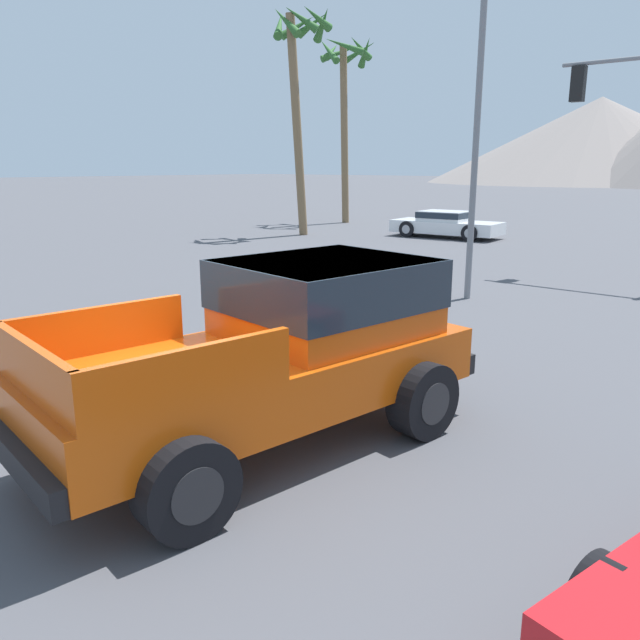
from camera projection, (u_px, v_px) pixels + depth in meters
ground_plane at (215, 441)px, 6.84m from camera, size 320.00×320.00×0.00m
orange_pickup_truck at (287, 341)px, 6.77m from camera, size 2.94×5.24×1.92m
parked_car_white at (446, 224)px, 26.13m from camera, size 4.62×2.19×1.09m
street_lamp_post at (479, 82)px, 13.08m from camera, size 0.90×0.24×7.74m
palm_tree_tall at (346, 85)px, 31.41m from camera, size 3.00×3.00×9.18m
palm_tree_short at (300, 70)px, 25.48m from camera, size 2.63×2.64×9.19m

